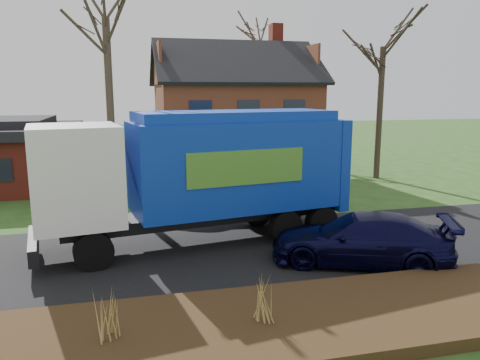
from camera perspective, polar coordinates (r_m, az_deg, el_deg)
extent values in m
plane|color=#244617|center=(15.79, 3.41, -8.20)|extent=(120.00, 120.00, 0.00)
cube|color=black|center=(15.78, 3.41, -8.17)|extent=(80.00, 7.00, 0.02)
cube|color=#312010|center=(11.17, 11.70, -15.99)|extent=(80.00, 3.50, 0.30)
cube|color=beige|center=(29.22, -0.83, 3.39)|extent=(9.00, 7.50, 2.70)
cube|color=#522517|center=(28.99, -0.85, 8.79)|extent=(9.00, 7.50, 2.80)
cube|color=maroon|center=(30.91, 4.38, 16.99)|extent=(0.70, 0.90, 1.60)
cube|color=beige|center=(28.02, -13.07, 2.69)|extent=(3.50, 5.50, 2.60)
cube|color=black|center=(27.86, -13.20, 5.58)|extent=(3.90, 5.90, 0.24)
cylinder|color=black|center=(14.33, -17.42, -8.28)|extent=(1.20, 0.57, 1.15)
cylinder|color=black|center=(16.54, -18.25, -5.77)|extent=(1.20, 0.57, 1.15)
cylinder|color=black|center=(16.10, 5.57, -5.70)|extent=(1.20, 0.57, 1.15)
cylinder|color=black|center=(18.09, 2.06, -3.79)|extent=(1.20, 0.57, 1.15)
cylinder|color=black|center=(16.81, 9.89, -5.10)|extent=(1.20, 0.57, 1.15)
cylinder|color=black|center=(18.73, 6.05, -3.34)|extent=(1.20, 0.57, 1.15)
cube|color=black|center=(16.08, -4.07, -4.35)|extent=(9.59, 2.86, 0.39)
cube|color=white|center=(14.92, -19.38, 0.60)|extent=(2.96, 3.14, 2.98)
cube|color=black|center=(14.88, -24.09, 0.89)|extent=(0.48, 2.41, 0.99)
cube|color=black|center=(15.38, -23.86, -7.28)|extent=(0.72, 2.77, 0.50)
cube|color=#0D31A2|center=(16.08, -0.61, 1.92)|extent=(7.32, 3.86, 2.98)
cube|color=#0D31A2|center=(15.91, -0.62, 7.83)|extent=(6.94, 3.48, 0.33)
cube|color=#0D31A2|center=(17.76, 10.18, 2.25)|extent=(0.84, 2.84, 3.20)
cube|color=#47832A|center=(14.72, 0.88, 1.53)|extent=(3.93, 0.69, 1.11)
cube|color=#47832A|center=(17.30, -2.89, 2.92)|extent=(3.93, 0.69, 1.11)
imported|color=#A0A2A7|center=(19.44, -5.30, -2.46)|extent=(4.40, 2.68, 1.37)
imported|color=black|center=(14.59, 14.51, -6.97)|extent=(5.72, 4.11, 1.54)
cylinder|color=#423527|center=(22.93, -15.53, 8.14)|extent=(0.35, 0.35, 8.44)
cylinder|color=#382B21|center=(28.72, 16.65, 7.72)|extent=(0.35, 0.35, 7.60)
cylinder|color=#433128|center=(37.81, 2.47, 9.79)|extent=(0.34, 0.34, 8.90)
cone|color=#A58949|center=(9.92, -15.86, -15.55)|extent=(0.05, 0.05, 1.02)
cone|color=#A58949|center=(9.93, -16.88, -15.57)|extent=(0.05, 0.05, 1.02)
cone|color=#A58949|center=(9.91, -14.85, -15.51)|extent=(0.05, 0.05, 1.02)
cone|color=#A58949|center=(10.04, -15.84, -15.21)|extent=(0.05, 0.05, 1.02)
cone|color=#A58949|center=(9.80, -15.89, -15.89)|extent=(0.05, 0.05, 1.02)
cone|color=#9C8945|center=(10.26, 2.97, -14.23)|extent=(0.04, 0.04, 1.01)
cone|color=#9C8945|center=(10.22, 2.09, -14.33)|extent=(0.04, 0.04, 1.01)
cone|color=#9C8945|center=(10.30, 3.85, -14.13)|extent=(0.04, 0.04, 1.01)
cone|color=#9C8945|center=(10.37, 2.77, -13.94)|extent=(0.04, 0.04, 1.01)
cone|color=#9C8945|center=(10.15, 3.19, -14.52)|extent=(0.04, 0.04, 1.01)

